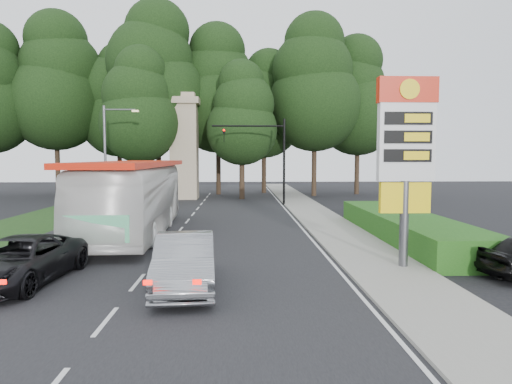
{
  "coord_description": "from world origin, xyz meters",
  "views": [
    {
      "loc": [
        3.3,
        -14.04,
        4.06
      ],
      "look_at": [
        4.15,
        9.93,
        2.2
      ],
      "focal_mm": 32.0,
      "sensor_mm": 36.0,
      "label": 1
    }
  ],
  "objects_px": {
    "streetlight_signs": "(108,152)",
    "suv_charcoal": "(19,261)",
    "gas_station_pylon": "(406,146)",
    "monument": "(184,146)",
    "transit_bus": "(134,198)",
    "sedan_silver": "(185,262)",
    "traffic_signal_mast": "(268,149)"
  },
  "relations": [
    {
      "from": "gas_station_pylon",
      "to": "suv_charcoal",
      "type": "relative_size",
      "value": 1.27
    },
    {
      "from": "traffic_signal_mast",
      "to": "transit_bus",
      "type": "height_order",
      "value": "traffic_signal_mast"
    },
    {
      "from": "monument",
      "to": "suv_charcoal",
      "type": "height_order",
      "value": "monument"
    },
    {
      "from": "streetlight_signs",
      "to": "monument",
      "type": "height_order",
      "value": "monument"
    },
    {
      "from": "gas_station_pylon",
      "to": "monument",
      "type": "distance_m",
      "value": 30.17
    },
    {
      "from": "suv_charcoal",
      "to": "sedan_silver",
      "type": "bearing_deg",
      "value": -2.14
    },
    {
      "from": "traffic_signal_mast",
      "to": "monument",
      "type": "relative_size",
      "value": 0.72
    },
    {
      "from": "gas_station_pylon",
      "to": "monument",
      "type": "xyz_separation_m",
      "value": [
        -11.2,
        28.01,
        0.66
      ]
    },
    {
      "from": "traffic_signal_mast",
      "to": "gas_station_pylon",
      "type": "bearing_deg",
      "value": -80.91
    },
    {
      "from": "streetlight_signs",
      "to": "suv_charcoal",
      "type": "distance_m",
      "value": 22.06
    },
    {
      "from": "transit_bus",
      "to": "suv_charcoal",
      "type": "xyz_separation_m",
      "value": [
        -1.56,
        -9.13,
        -1.16
      ]
    },
    {
      "from": "gas_station_pylon",
      "to": "sedan_silver",
      "type": "bearing_deg",
      "value": -164.07
    },
    {
      "from": "gas_station_pylon",
      "to": "suv_charcoal",
      "type": "height_order",
      "value": "gas_station_pylon"
    },
    {
      "from": "traffic_signal_mast",
      "to": "transit_bus",
      "type": "distance_m",
      "value": 16.6
    },
    {
      "from": "gas_station_pylon",
      "to": "traffic_signal_mast",
      "type": "relative_size",
      "value": 0.95
    },
    {
      "from": "gas_station_pylon",
      "to": "traffic_signal_mast",
      "type": "xyz_separation_m",
      "value": [
        -3.52,
        22.0,
        0.22
      ]
    },
    {
      "from": "transit_bus",
      "to": "suv_charcoal",
      "type": "distance_m",
      "value": 9.33
    },
    {
      "from": "traffic_signal_mast",
      "to": "streetlight_signs",
      "type": "xyz_separation_m",
      "value": [
        -12.67,
        -1.99,
        -0.23
      ]
    },
    {
      "from": "gas_station_pylon",
      "to": "sedan_silver",
      "type": "relative_size",
      "value": 1.36
    },
    {
      "from": "traffic_signal_mast",
      "to": "sedan_silver",
      "type": "height_order",
      "value": "traffic_signal_mast"
    },
    {
      "from": "traffic_signal_mast",
      "to": "suv_charcoal",
      "type": "bearing_deg",
      "value": -111.84
    },
    {
      "from": "transit_bus",
      "to": "monument",
      "type": "bearing_deg",
      "value": 87.45
    },
    {
      "from": "suv_charcoal",
      "to": "transit_bus",
      "type": "bearing_deg",
      "value": 85.48
    },
    {
      "from": "streetlight_signs",
      "to": "transit_bus",
      "type": "relative_size",
      "value": 0.58
    },
    {
      "from": "gas_station_pylon",
      "to": "monument",
      "type": "height_order",
      "value": "monument"
    },
    {
      "from": "streetlight_signs",
      "to": "sedan_silver",
      "type": "xyz_separation_m",
      "value": [
        8.59,
        -22.18,
        -3.61
      ]
    },
    {
      "from": "monument",
      "to": "transit_bus",
      "type": "xyz_separation_m",
      "value": [
        -0.18,
        -20.36,
        -3.19
      ]
    },
    {
      "from": "gas_station_pylon",
      "to": "monument",
      "type": "bearing_deg",
      "value": 111.8
    },
    {
      "from": "streetlight_signs",
      "to": "transit_bus",
      "type": "height_order",
      "value": "streetlight_signs"
    },
    {
      "from": "monument",
      "to": "suv_charcoal",
      "type": "relative_size",
      "value": 1.86
    },
    {
      "from": "transit_bus",
      "to": "sedan_silver",
      "type": "height_order",
      "value": "transit_bus"
    },
    {
      "from": "streetlight_signs",
      "to": "transit_bus",
      "type": "bearing_deg",
      "value": -68.75
    }
  ]
}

